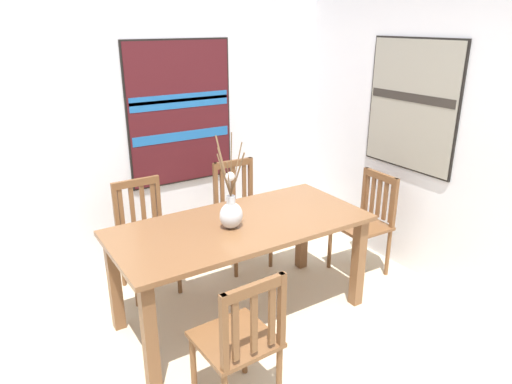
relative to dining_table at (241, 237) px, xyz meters
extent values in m
cube|color=beige|center=(-0.16, -0.55, -0.67)|extent=(6.40, 6.40, 0.03)
cube|color=silver|center=(-0.16, 1.31, 0.69)|extent=(6.40, 0.12, 2.70)
cube|color=silver|center=(1.70, -0.55, 0.69)|extent=(0.12, 6.40, 2.70)
cube|color=brown|center=(0.00, 0.00, 0.10)|extent=(1.85, 0.87, 0.03)
cube|color=brown|center=(-0.85, -0.35, -0.29)|extent=(0.08, 0.08, 0.74)
cube|color=brown|center=(0.85, -0.35, -0.29)|extent=(0.08, 0.08, 0.74)
cube|color=brown|center=(-0.85, 0.35, -0.29)|extent=(0.08, 0.08, 0.74)
cube|color=brown|center=(0.85, 0.35, -0.29)|extent=(0.08, 0.08, 0.74)
ellipsoid|color=silver|center=(-0.10, -0.03, 0.21)|extent=(0.17, 0.14, 0.19)
cylinder|color=silver|center=(-0.10, -0.03, 0.32)|extent=(0.06, 0.06, 0.06)
cylinder|color=brown|center=(-0.08, -0.10, 0.52)|extent=(0.04, 0.14, 0.33)
cylinder|color=brown|center=(-0.11, 0.03, 0.49)|extent=(0.04, 0.14, 0.28)
cylinder|color=brown|center=(-0.14, -0.09, 0.49)|extent=(0.09, 0.12, 0.29)
cylinder|color=brown|center=(-0.13, 0.00, 0.52)|extent=(0.07, 0.07, 0.34)
cylinder|color=brown|center=(-0.11, -0.08, 0.58)|extent=(0.04, 0.09, 0.46)
cylinder|color=brown|center=(-0.06, -0.05, 0.54)|extent=(0.08, 0.04, 0.38)
cylinder|color=brown|center=(-0.12, 0.02, 0.56)|extent=(0.06, 0.12, 0.41)
sphere|color=white|center=(-0.12, -0.08, 0.51)|extent=(0.06, 0.06, 0.06)
cube|color=brown|center=(-0.48, -0.73, -0.21)|extent=(0.44, 0.44, 0.03)
cylinder|color=brown|center=(-0.67, -0.56, -0.44)|extent=(0.04, 0.04, 0.44)
cylinder|color=brown|center=(-0.31, -0.55, -0.44)|extent=(0.04, 0.04, 0.44)
cylinder|color=brown|center=(-0.29, -0.91, -0.44)|extent=(0.04, 0.04, 0.44)
cube|color=brown|center=(-0.65, -0.93, 0.03)|extent=(0.04, 0.04, 0.44)
cube|color=brown|center=(-0.29, -0.92, 0.03)|extent=(0.04, 0.04, 0.44)
cube|color=brown|center=(-0.47, -0.92, 0.22)|extent=(0.38, 0.05, 0.06)
cube|color=brown|center=(-0.59, -0.93, 0.01)|extent=(0.04, 0.02, 0.35)
cube|color=brown|center=(-0.47, -0.92, 0.01)|extent=(0.04, 0.02, 0.35)
cube|color=brown|center=(-0.36, -0.92, 0.01)|extent=(0.04, 0.02, 0.35)
cube|color=brown|center=(-0.46, 0.72, -0.21)|extent=(0.42, 0.42, 0.03)
cylinder|color=brown|center=(-0.28, 0.54, -0.44)|extent=(0.04, 0.04, 0.44)
cylinder|color=brown|center=(-0.64, 0.55, -0.44)|extent=(0.04, 0.04, 0.44)
cylinder|color=brown|center=(-0.27, 0.90, -0.44)|extent=(0.04, 0.04, 0.44)
cylinder|color=brown|center=(-0.63, 0.91, -0.44)|extent=(0.04, 0.04, 0.44)
cube|color=brown|center=(-0.27, 0.91, 0.04)|extent=(0.04, 0.04, 0.46)
cube|color=brown|center=(-0.63, 0.92, 0.04)|extent=(0.04, 0.04, 0.46)
cube|color=brown|center=(-0.45, 0.91, 0.24)|extent=(0.38, 0.04, 0.06)
cube|color=brown|center=(-0.32, 0.91, 0.02)|extent=(0.04, 0.02, 0.37)
cube|color=brown|center=(-0.41, 0.91, 0.02)|extent=(0.04, 0.02, 0.37)
cube|color=brown|center=(-0.50, 0.91, 0.02)|extent=(0.04, 0.02, 0.37)
cube|color=brown|center=(-0.59, 0.92, 0.02)|extent=(0.04, 0.02, 0.37)
cube|color=brown|center=(1.22, 0.01, -0.21)|extent=(0.43, 0.43, 0.03)
cylinder|color=brown|center=(1.04, -0.16, -0.44)|extent=(0.04, 0.04, 0.44)
cylinder|color=brown|center=(1.05, 0.20, -0.44)|extent=(0.04, 0.04, 0.44)
cylinder|color=brown|center=(1.40, -0.17, -0.44)|extent=(0.04, 0.04, 0.44)
cylinder|color=brown|center=(1.41, 0.19, -0.44)|extent=(0.04, 0.04, 0.44)
cube|color=brown|center=(1.41, -0.17, 0.02)|extent=(0.04, 0.04, 0.44)
cube|color=brown|center=(1.42, 0.19, 0.02)|extent=(0.04, 0.04, 0.44)
cube|color=brown|center=(1.41, 0.01, 0.21)|extent=(0.05, 0.38, 0.06)
cube|color=brown|center=(1.41, -0.14, 0.01)|extent=(0.02, 0.04, 0.35)
cube|color=brown|center=(1.41, -0.07, 0.01)|extent=(0.02, 0.04, 0.35)
cube|color=brown|center=(1.41, 0.01, 0.01)|extent=(0.02, 0.04, 0.35)
cube|color=brown|center=(1.42, 0.08, 0.01)|extent=(0.02, 0.04, 0.35)
cube|color=brown|center=(1.42, 0.16, 0.01)|extent=(0.02, 0.04, 0.35)
cube|color=brown|center=(0.43, 0.69, -0.21)|extent=(0.43, 0.43, 0.03)
cylinder|color=brown|center=(0.61, 0.50, -0.44)|extent=(0.04, 0.04, 0.44)
cylinder|color=brown|center=(0.25, 0.51, -0.44)|extent=(0.04, 0.04, 0.44)
cylinder|color=brown|center=(0.62, 0.86, -0.44)|extent=(0.04, 0.04, 0.44)
cylinder|color=brown|center=(0.26, 0.87, -0.44)|extent=(0.04, 0.04, 0.44)
cube|color=brown|center=(0.62, 0.87, 0.05)|extent=(0.04, 0.04, 0.49)
cube|color=brown|center=(0.26, 0.88, 0.05)|extent=(0.04, 0.04, 0.49)
cube|color=brown|center=(0.44, 0.88, 0.27)|extent=(0.38, 0.05, 0.06)
cube|color=brown|center=(0.55, 0.87, 0.04)|extent=(0.04, 0.02, 0.40)
cube|color=brown|center=(0.44, 0.88, 0.04)|extent=(0.04, 0.02, 0.40)
cube|color=brown|center=(0.33, 0.88, 0.04)|extent=(0.04, 0.02, 0.40)
cube|color=black|center=(0.11, 1.25, 0.69)|extent=(0.99, 0.04, 1.28)
cube|color=#471419|center=(0.11, 1.23, 0.69)|extent=(0.96, 0.01, 1.25)
cube|color=#1E60A8|center=(0.11, 1.22, 0.84)|extent=(0.93, 0.00, 0.07)
cube|color=#1E60A8|center=(0.11, 1.22, 0.79)|extent=(0.93, 0.00, 0.08)
cube|color=#1E60A8|center=(0.11, 1.22, 0.49)|extent=(0.93, 0.00, 0.08)
cube|color=black|center=(1.64, -0.05, 0.81)|extent=(0.04, 0.90, 1.09)
cube|color=gray|center=(1.62, -0.05, 0.81)|extent=(0.01, 0.87, 1.06)
cube|color=#2D2823|center=(1.61, -0.05, 0.88)|extent=(0.00, 0.84, 0.07)
camera|label=1|loc=(-1.54, -2.62, 1.47)|focal=32.57mm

